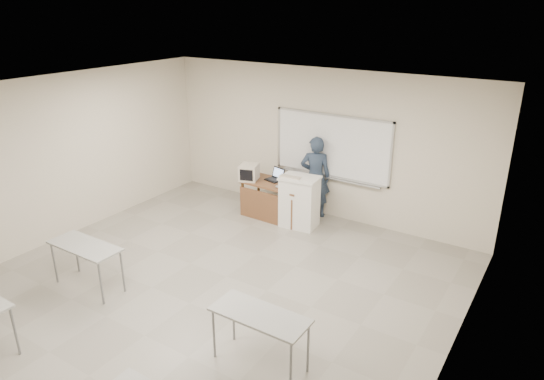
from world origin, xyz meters
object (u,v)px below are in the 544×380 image
Objects in this scene: podium at (299,202)px; mouse at (278,187)px; whiteboard at (332,147)px; laptop at (275,177)px; presenter at (315,177)px; crt_monitor at (249,172)px; keyboard at (290,177)px; instructor_desk at (272,195)px.

mouse is (-0.44, -0.10, 0.26)m from podium.
laptop is (-1.01, -0.51, -0.67)m from whiteboard.
laptop is 0.19× the size of presenter.
podium is 2.54× the size of crt_monitor.
crt_monitor is 1.36m from presenter.
whiteboard is 1.08m from keyboard.
whiteboard is 5.92× the size of keyboard.
podium is 0.52m from mouse.
mouse is 0.39m from keyboard.
whiteboard is at bearing 10.33° from crt_monitor.
crt_monitor is 0.77m from mouse.
laptop is at bearing 13.74° from crt_monitor.
whiteboard is 1.32m from laptop.
whiteboard is at bearing 42.47° from instructor_desk.
laptop is at bearing 144.24° from keyboard.
whiteboard reaches higher than crt_monitor.
keyboard is at bearing -23.38° from crt_monitor.
instructor_desk is at bearing 164.15° from keyboard.
laptop reaches higher than instructor_desk.
crt_monitor is at bearing -176.53° from instructor_desk.
podium is 9.64× the size of mouse.
laptop is (0.45, 0.28, -0.10)m from crt_monitor.
whiteboard reaches higher than presenter.
keyboard is at bearing -115.58° from whiteboard.
keyboard reaches higher than instructor_desk.
presenter is at bearing -150.56° from whiteboard.
crt_monitor is 0.24× the size of presenter.
presenter reaches higher than instructor_desk.
keyboard is at bearing -16.80° from mouse.
crt_monitor is (-0.55, -0.01, 0.38)m from instructor_desk.
podium is at bearing -109.71° from whiteboard.
laptop is at bearing 112.62° from instructor_desk.
presenter reaches higher than podium.
crt_monitor is at bearing -151.54° from whiteboard.
mouse is 0.85m from presenter.
keyboard is (1.04, -0.10, 0.13)m from crt_monitor.
whiteboard is 7.66× the size of laptop.
crt_monitor is 0.54m from laptop.
mouse is at bearing 172.83° from keyboard.
instructor_desk is 3.34× the size of crt_monitor.
whiteboard is 23.34× the size of mouse.
crt_monitor is 3.80× the size of mouse.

